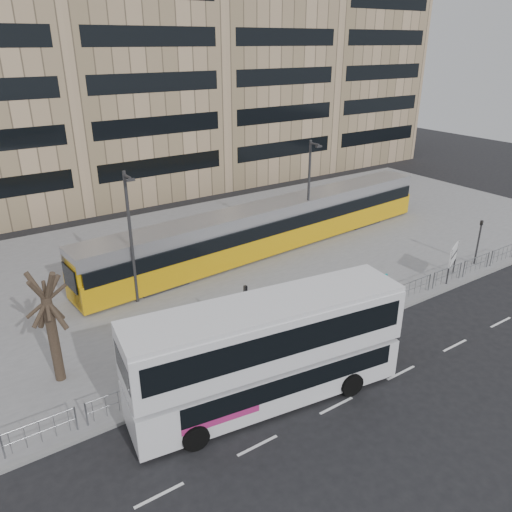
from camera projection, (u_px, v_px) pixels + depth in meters
ground at (311, 346)px, 24.95m from camera, size 120.00×120.00×0.00m
plaza at (198, 264)px, 34.03m from camera, size 64.00×24.00×0.15m
kerb at (311, 344)px, 24.95m from camera, size 64.00×0.25×0.17m
building_row at (94, 54)px, 46.66m from camera, size 70.40×18.40×31.20m
pedestrian_barrier at (336, 314)px, 25.97m from camera, size 32.07×0.07×1.10m
road_markings at (386, 380)px, 22.42m from camera, size 62.00×0.12×0.01m
double_decker_bus at (268, 349)px, 20.30m from camera, size 11.86×4.26×4.64m
tram at (271, 226)px, 35.66m from camera, size 28.94×4.87×3.40m
station_sign at (453, 256)px, 31.10m from camera, size 1.84×0.86×2.27m
ad_panel at (381, 286)px, 28.64m from camera, size 0.86×0.09×1.62m
pedestrian at (141, 345)px, 23.19m from camera, size 0.54×0.72×1.78m
traffic_light_west at (246, 306)px, 24.35m from camera, size 0.17×0.20×3.10m
traffic_light_east at (479, 236)px, 33.07m from camera, size 0.22×0.24×3.10m
lamp_post_west at (131, 234)px, 27.22m from camera, size 0.45×1.04×7.69m
lamp_post_east at (309, 189)px, 35.39m from camera, size 0.45×1.04×7.67m
bare_tree at (40, 267)px, 20.14m from camera, size 4.55×4.55×7.56m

